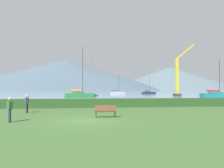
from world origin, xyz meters
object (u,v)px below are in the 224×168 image
(sailboat_slip_5, at_px, (81,95))
(sailboat_slip_3, at_px, (218,95))
(person_seated_viewer, at_px, (27,102))
(sailboat_slip_4, at_px, (118,93))
(person_standing_walker, at_px, (10,107))
(park_bench_near_path, at_px, (105,111))
(sailboat_slip_2, at_px, (149,93))
(dock_crane, at_px, (178,79))

(sailboat_slip_5, bearing_deg, sailboat_slip_3, -9.61)
(sailboat_slip_5, xyz_separation_m, person_seated_viewer, (-4.50, -35.99, 0.23))
(sailboat_slip_4, distance_m, person_standing_walker, 82.10)
(sailboat_slip_4, distance_m, sailboat_slip_5, 41.02)
(park_bench_near_path, bearing_deg, sailboat_slip_3, 49.54)
(sailboat_slip_2, height_order, person_seated_viewer, sailboat_slip_2)
(sailboat_slip_4, bearing_deg, park_bench_near_path, -98.81)
(park_bench_near_path, height_order, person_seated_viewer, person_seated_viewer)
(sailboat_slip_4, xyz_separation_m, sailboat_slip_5, (-15.86, -37.82, 0.11))
(sailboat_slip_3, xyz_separation_m, person_seated_viewer, (-37.42, -28.18, 0.25))
(sailboat_slip_4, relative_size, person_standing_walker, 5.32)
(person_seated_viewer, bearing_deg, sailboat_slip_5, 95.98)
(sailboat_slip_2, xyz_separation_m, person_standing_walker, (-35.47, -84.30, 0.38))
(park_bench_near_path, relative_size, person_standing_walker, 0.99)
(sailboat_slip_3, height_order, person_seated_viewer, sailboat_slip_3)
(sailboat_slip_2, distance_m, sailboat_slip_4, 16.14)
(sailboat_slip_4, xyz_separation_m, dock_crane, (14.59, -28.79, 4.71))
(sailboat_slip_2, xyz_separation_m, sailboat_slip_4, (-15.45, -4.67, 0.04))
(person_seated_viewer, bearing_deg, park_bench_near_path, -18.60)
(person_standing_walker, bearing_deg, sailboat_slip_4, 70.62)
(sailboat_slip_2, distance_m, sailboat_slip_5, 52.79)
(sailboat_slip_5, xyz_separation_m, dock_crane, (30.45, 9.04, 4.60))
(dock_crane, bearing_deg, sailboat_slip_4, 116.87)
(sailboat_slip_5, height_order, dock_crane, dock_crane)
(sailboat_slip_5, distance_m, person_standing_walker, 42.01)
(person_seated_viewer, relative_size, dock_crane, 0.10)
(sailboat_slip_2, xyz_separation_m, sailboat_slip_5, (-31.31, -42.50, 0.15))
(park_bench_near_path, height_order, dock_crane, dock_crane)
(sailboat_slip_2, bearing_deg, sailboat_slip_4, -172.19)
(park_bench_near_path, relative_size, dock_crane, 0.10)
(sailboat_slip_3, relative_size, park_bench_near_path, 5.80)
(sailboat_slip_2, height_order, sailboat_slip_4, sailboat_slip_4)
(sailboat_slip_4, height_order, dock_crane, dock_crane)
(sailboat_slip_4, distance_m, dock_crane, 32.61)
(sailboat_slip_2, height_order, park_bench_near_path, sailboat_slip_2)
(sailboat_slip_2, bearing_deg, sailboat_slip_3, -97.18)
(sailboat_slip_3, relative_size, dock_crane, 0.57)
(sailboat_slip_4, bearing_deg, sailboat_slip_2, 17.90)
(sailboat_slip_2, bearing_deg, park_bench_near_path, -118.37)
(sailboat_slip_4, bearing_deg, dock_crane, -62.07)
(sailboat_slip_2, height_order, person_standing_walker, sailboat_slip_2)
(person_seated_viewer, distance_m, person_standing_walker, 5.82)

